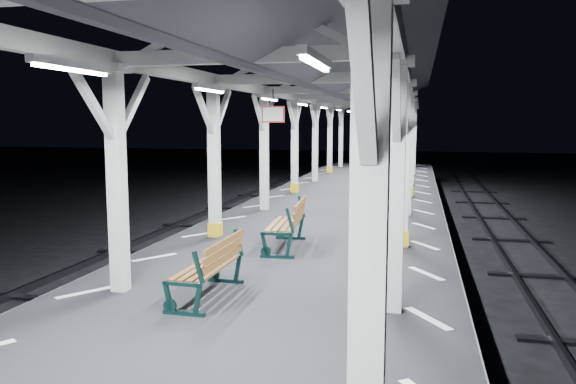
% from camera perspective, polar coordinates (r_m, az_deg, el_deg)
% --- Properties ---
extents(ground, '(120.00, 120.00, 0.00)m').
position_cam_1_polar(ground, '(10.23, -0.53, -12.88)').
color(ground, black).
rests_on(ground, ground).
extents(platform, '(6.00, 50.00, 1.00)m').
position_cam_1_polar(platform, '(10.07, -0.54, -10.20)').
color(platform, black).
rests_on(platform, ground).
extents(hazard_stripes_left, '(1.00, 48.00, 0.01)m').
position_cam_1_polar(hazard_stripes_left, '(10.77, -13.40, -6.48)').
color(hazard_stripes_left, silver).
rests_on(hazard_stripes_left, platform).
extents(hazard_stripes_right, '(1.00, 48.00, 0.01)m').
position_cam_1_polar(hazard_stripes_right, '(9.67, 13.85, -8.04)').
color(hazard_stripes_right, silver).
rests_on(hazard_stripes_right, platform).
extents(track_left, '(2.20, 60.00, 0.16)m').
position_cam_1_polar(track_left, '(12.33, -24.09, -9.63)').
color(track_left, '#2D2D33').
rests_on(track_left, ground).
extents(canopy, '(5.40, 49.00, 4.65)m').
position_cam_1_polar(canopy, '(9.66, -0.59, 13.40)').
color(canopy, silver).
rests_on(canopy, platform).
extents(bench_near, '(0.64, 1.63, 0.88)m').
position_cam_1_polar(bench_near, '(8.10, -7.68, -7.47)').
color(bench_near, black).
rests_on(bench_near, platform).
extents(bench_mid, '(0.81, 1.83, 0.96)m').
position_cam_1_polar(bench_mid, '(11.13, 0.15, -3.16)').
color(bench_mid, black).
rests_on(bench_mid, platform).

